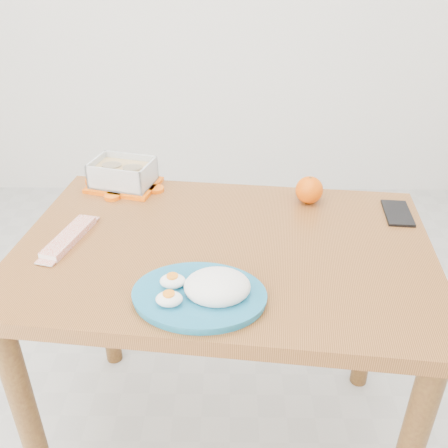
{
  "coord_description": "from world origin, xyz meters",
  "views": [
    {
      "loc": [
        -0.01,
        -1.13,
        1.44
      ],
      "look_at": [
        -0.02,
        -0.07,
        0.81
      ],
      "focal_mm": 40.0,
      "sensor_mm": 36.0,
      "label": 1
    }
  ],
  "objects_px": {
    "orange_fruit": "(309,190)",
    "smartphone": "(398,213)",
    "dining_table": "(224,281)",
    "food_container": "(123,174)",
    "rice_plate": "(205,290)"
  },
  "relations": [
    {
      "from": "food_container",
      "to": "smartphone",
      "type": "bearing_deg",
      "value": 3.38
    },
    {
      "from": "orange_fruit",
      "to": "rice_plate",
      "type": "xyz_separation_m",
      "value": [
        -0.28,
        -0.45,
        -0.01
      ]
    },
    {
      "from": "orange_fruit",
      "to": "rice_plate",
      "type": "relative_size",
      "value": 0.25
    },
    {
      "from": "dining_table",
      "to": "orange_fruit",
      "type": "relative_size",
      "value": 14.05
    },
    {
      "from": "dining_table",
      "to": "smartphone",
      "type": "distance_m",
      "value": 0.52
    },
    {
      "from": "orange_fruit",
      "to": "smartphone",
      "type": "height_order",
      "value": "orange_fruit"
    },
    {
      "from": "rice_plate",
      "to": "smartphone",
      "type": "xyz_separation_m",
      "value": [
        0.52,
        0.38,
        -0.02
      ]
    },
    {
      "from": "orange_fruit",
      "to": "smartphone",
      "type": "distance_m",
      "value": 0.25
    },
    {
      "from": "dining_table",
      "to": "smartphone",
      "type": "xyz_separation_m",
      "value": [
        0.48,
        0.16,
        0.12
      ]
    },
    {
      "from": "food_container",
      "to": "rice_plate",
      "type": "xyz_separation_m",
      "value": [
        0.28,
        -0.55,
        -0.02
      ]
    },
    {
      "from": "food_container",
      "to": "smartphone",
      "type": "xyz_separation_m",
      "value": [
        0.8,
        -0.16,
        -0.04
      ]
    },
    {
      "from": "dining_table",
      "to": "food_container",
      "type": "bearing_deg",
      "value": 140.21
    },
    {
      "from": "dining_table",
      "to": "rice_plate",
      "type": "xyz_separation_m",
      "value": [
        -0.04,
        -0.22,
        0.14
      ]
    },
    {
      "from": "smartphone",
      "to": "dining_table",
      "type": "bearing_deg",
      "value": -155.97
    },
    {
      "from": "orange_fruit",
      "to": "rice_plate",
      "type": "height_order",
      "value": "orange_fruit"
    }
  ]
}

